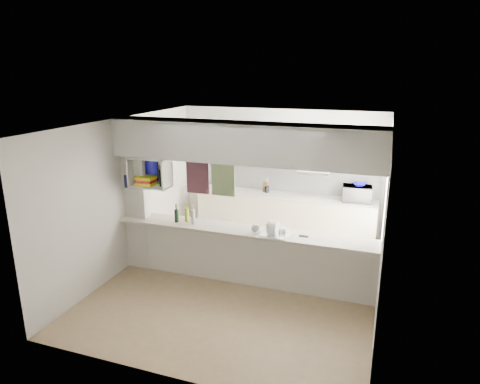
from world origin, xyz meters
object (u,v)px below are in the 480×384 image
at_px(microwave, 357,194).
at_px(dish_rack, 276,229).
at_px(bowl, 360,184).
at_px(wine_bottles, 186,215).

xyz_separation_m(microwave, dish_rack, (-1.03, -2.20, -0.06)).
height_order(microwave, bowl, bowl).
relative_size(microwave, wine_bottles, 1.47).
bearing_deg(bowl, wine_bottles, -140.08).
distance_m(dish_rack, wine_bottles, 1.53).
height_order(dish_rack, wine_bottles, wine_bottles).
bearing_deg(microwave, dish_rack, 59.59).
bearing_deg(bowl, dish_rack, -115.69).
distance_m(microwave, bowl, 0.18).
relative_size(microwave, dish_rack, 1.15).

